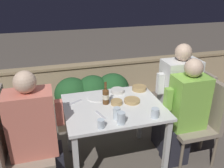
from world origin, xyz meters
name	(u,v)px	position (x,y,z in m)	size (l,w,h in m)	color
ground_plane	(113,162)	(0.00, 0.00, 0.00)	(16.00, 16.00, 0.00)	#665B51
parapet_wall	(87,81)	(0.00, 1.69, 0.33)	(9.00, 0.18, 0.65)	tan
dining_table	(114,114)	(0.00, 0.00, 0.65)	(1.02, 0.82, 0.75)	white
planter_hedge	(93,97)	(-0.04, 0.94, 0.40)	(1.08, 0.47, 0.72)	brown
chair_left_near	(14,145)	(-0.99, -0.16, 0.57)	(0.48, 0.47, 0.98)	gray
person_coral_top	(37,135)	(-0.77, -0.16, 0.64)	(0.49, 0.26, 1.27)	#282833
chair_left_far	(14,127)	(-1.01, 0.14, 0.57)	(0.48, 0.47, 0.98)	gray
chair_right_near	(201,114)	(0.97, -0.15, 0.57)	(0.48, 0.47, 0.98)	gray
person_green_blouse	(184,113)	(0.75, -0.15, 0.63)	(0.47, 0.26, 1.24)	#282833
chair_right_far	(190,102)	(1.02, 0.14, 0.57)	(0.48, 0.47, 0.98)	gray
person_white_polo	(175,98)	(0.81, 0.14, 0.66)	(0.50, 0.26, 1.31)	#282833
beer_bottle	(106,96)	(-0.07, 0.07, 0.84)	(0.07, 0.07, 0.25)	brown
plate_0	(97,97)	(-0.13, 0.22, 0.76)	(0.21, 0.21, 0.01)	white
bowl_0	(139,88)	(0.40, 0.29, 0.78)	(0.17, 0.17, 0.05)	tan
bowl_1	(117,102)	(0.04, 0.02, 0.78)	(0.12, 0.12, 0.04)	tan
bowl_2	(132,100)	(0.21, 0.02, 0.77)	(0.17, 0.17, 0.03)	tan
bowl_3	(118,91)	(0.13, 0.29, 0.78)	(0.15, 0.15, 0.04)	silver
glass_cup_0	(101,124)	(-0.22, -0.35, 0.79)	(0.06, 0.06, 0.08)	silver
glass_cup_1	(121,118)	(-0.03, -0.34, 0.81)	(0.07, 0.07, 0.12)	silver
glass_cup_2	(155,113)	(0.32, -0.32, 0.80)	(0.08, 0.08, 0.09)	silver
glass_cup_3	(117,113)	(-0.04, -0.25, 0.81)	(0.07, 0.07, 0.12)	silver
fork_0	(101,115)	(-0.17, -0.15, 0.75)	(0.07, 0.17, 0.01)	silver
fork_1	(75,102)	(-0.38, 0.17, 0.75)	(0.16, 0.10, 0.01)	silver
potted_plant	(185,86)	(1.36, 0.79, 0.47)	(0.37, 0.37, 0.76)	brown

